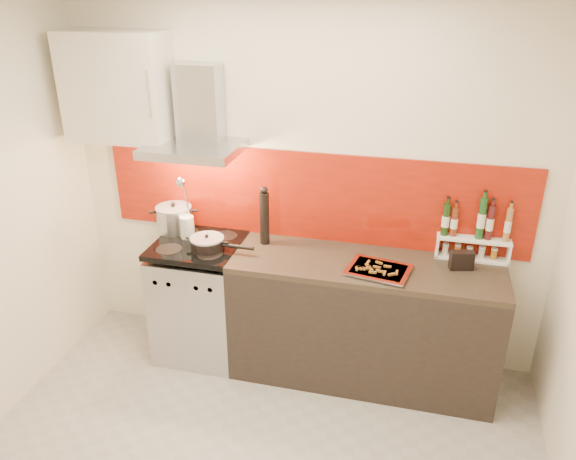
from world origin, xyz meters
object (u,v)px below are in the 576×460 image
(counter, at_px, (363,320))
(baking_tray, at_px, (378,270))
(range_stove, at_px, (201,299))
(saute_pan, at_px, (208,243))
(stock_pot, at_px, (174,219))
(pepper_mill, at_px, (264,216))

(counter, xyz_separation_m, baking_tray, (0.09, -0.11, 0.47))
(range_stove, relative_size, counter, 0.51)
(saute_pan, bearing_deg, range_stove, 147.85)
(range_stove, distance_m, baking_tray, 1.37)
(range_stove, height_order, stock_pot, stock_pot)
(saute_pan, distance_m, pepper_mill, 0.43)
(range_stove, xyz_separation_m, stock_pot, (-0.24, 0.15, 0.56))
(counter, xyz_separation_m, stock_pot, (-1.44, 0.15, 0.56))
(counter, xyz_separation_m, saute_pan, (-1.08, -0.08, 0.50))
(stock_pot, bearing_deg, range_stove, -33.13)
(stock_pot, relative_size, saute_pan, 0.57)
(saute_pan, bearing_deg, pepper_mill, 30.57)
(saute_pan, xyz_separation_m, pepper_mill, (0.35, 0.20, 0.15))
(range_stove, xyz_separation_m, saute_pan, (0.12, -0.07, 0.51))
(range_stove, height_order, counter, range_stove)
(stock_pot, relative_size, baking_tray, 0.60)
(saute_pan, bearing_deg, counter, 4.08)
(counter, height_order, pepper_mill, pepper_mill)
(stock_pot, xyz_separation_m, baking_tray, (1.52, -0.25, -0.09))
(range_stove, relative_size, pepper_mill, 2.14)
(stock_pot, bearing_deg, saute_pan, -32.81)
(stock_pot, xyz_separation_m, pepper_mill, (0.70, -0.02, 0.10))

